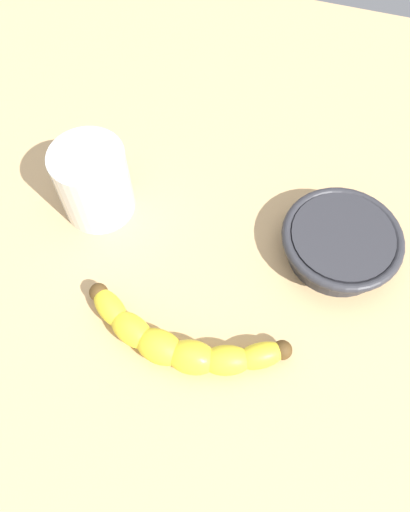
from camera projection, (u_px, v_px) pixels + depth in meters
wooden_tabletop at (196, 301)px, 60.97cm from camera, size 120.00×120.00×3.00cm
banana at (179, 343)px, 54.85cm from camera, size 7.67×23.99×3.75cm
smoothie_glass at (94, 183)px, 61.81cm from camera, size 9.08×9.08×9.96cm
ceramic_bowl at (341, 242)px, 60.35cm from camera, size 14.56×14.56×4.23cm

